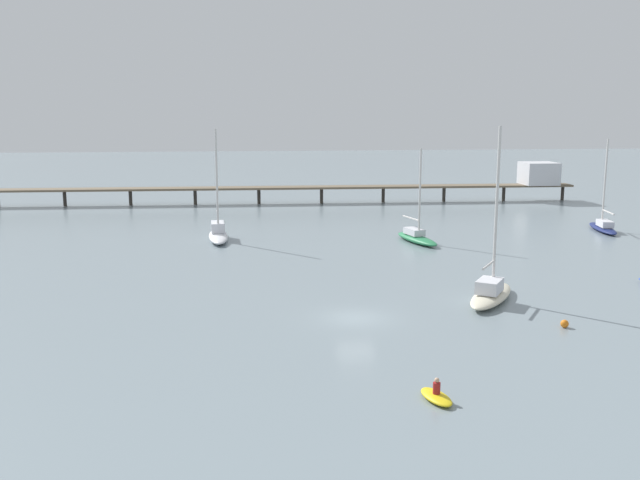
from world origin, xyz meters
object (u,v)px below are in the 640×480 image
object	(u,v)px
sailboat_navy	(603,226)
sailboat_cream	(491,291)
mooring_buoy_near	(565,324)
dinghy_yellow	(436,396)
sailboat_green	(417,236)
pier	(415,181)
sailboat_white	(218,233)

from	to	relation	value
sailboat_navy	sailboat_cream	bearing A→B (deg)	-130.73
sailboat_navy	mooring_buoy_near	xyz separation A→B (m)	(-21.10, -33.87, -0.41)
sailboat_navy	dinghy_yellow	xyz separation A→B (m)	(-32.41, -43.92, -0.45)
dinghy_yellow	mooring_buoy_near	distance (m)	15.13
mooring_buoy_near	sailboat_green	bearing A→B (deg)	93.86
pier	sailboat_white	size ratio (longest dim) A/B	7.31
sailboat_navy	sailboat_green	xyz separation A→B (m)	(-23.10, -4.18, -0.02)
pier	dinghy_yellow	size ratio (longest dim) A/B	34.25
sailboat_cream	pier	bearing A→B (deg)	81.20
sailboat_white	dinghy_yellow	world-z (taller)	sailboat_white
sailboat_navy	mooring_buoy_near	bearing A→B (deg)	-121.92
sailboat_navy	dinghy_yellow	bearing A→B (deg)	-126.42
sailboat_cream	sailboat_white	bearing A→B (deg)	126.93
sailboat_white	mooring_buoy_near	distance (m)	40.56
sailboat_navy	mooring_buoy_near	world-z (taller)	sailboat_navy
sailboat_green	mooring_buoy_near	distance (m)	29.77
sailboat_cream	sailboat_green	distance (m)	23.22
sailboat_cream	mooring_buoy_near	distance (m)	6.96
sailboat_green	mooring_buoy_near	bearing A→B (deg)	-86.14
pier	sailboat_cream	distance (m)	56.16
sailboat_navy	mooring_buoy_near	size ratio (longest dim) A/B	20.28
pier	dinghy_yellow	distance (m)	74.11
pier	mooring_buoy_near	bearing A→B (deg)	-95.62
pier	sailboat_navy	bearing A→B (deg)	-61.85
sailboat_green	sailboat_navy	bearing A→B (deg)	10.24
pier	mooring_buoy_near	xyz separation A→B (m)	(-6.09, -61.93, -3.00)
dinghy_yellow	sailboat_navy	bearing A→B (deg)	53.58
sailboat_cream	sailboat_green	size ratio (longest dim) A/B	1.27
sailboat_cream	sailboat_green	xyz separation A→B (m)	(0.49, 23.22, -0.12)
mooring_buoy_near	sailboat_white	bearing A→B (deg)	124.24
dinghy_yellow	sailboat_white	bearing A→B (deg)	104.80
sailboat_cream	sailboat_white	distance (m)	33.84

